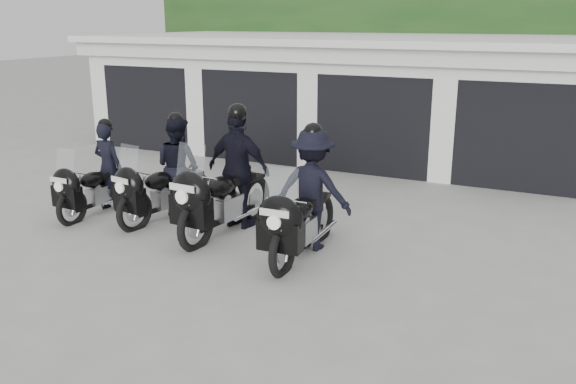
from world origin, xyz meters
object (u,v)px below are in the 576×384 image
at_px(police_bike_a, 98,176).
at_px(police_bike_b, 170,173).
at_px(police_bike_c, 232,177).
at_px(police_bike_d, 308,198).

xyz_separation_m(police_bike_a, police_bike_b, (1.30, 0.38, 0.11)).
distance_m(police_bike_b, police_bike_c, 1.33).
distance_m(police_bike_a, police_bike_b, 1.36).
bearing_deg(police_bike_b, police_bike_c, 4.83).
bearing_deg(police_bike_b, police_bike_d, 0.81).
xyz_separation_m(police_bike_b, police_bike_d, (2.84, -0.48, 0.05)).
xyz_separation_m(police_bike_b, police_bike_c, (1.32, -0.13, 0.11)).
xyz_separation_m(police_bike_c, police_bike_d, (1.52, -0.35, -0.06)).
height_order(police_bike_a, police_bike_d, police_bike_d).
height_order(police_bike_b, police_bike_d, police_bike_d).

